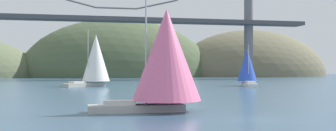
% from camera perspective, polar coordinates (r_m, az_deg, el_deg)
% --- Properties ---
extents(ground_plane, '(360.00, 360.00, 0.00)m').
position_cam_1_polar(ground_plane, '(29.94, 11.73, -7.24)').
color(ground_plane, '#385670').
extents(headland_center, '(75.26, 44.00, 45.19)m').
position_cam_1_polar(headland_center, '(162.99, -6.75, -1.53)').
color(headland_center, '#4C5B3D').
rests_on(headland_center, ground_plane).
extents(headland_right, '(65.71, 44.00, 38.43)m').
position_cam_1_polar(headland_right, '(177.49, 11.20, -1.43)').
color(headland_right, '#6B664C').
rests_on(headland_right, ground_plane).
extents(suspension_bridge, '(119.18, 6.00, 38.32)m').
position_cam_1_polar(suspension_bridge, '(123.53, -7.08, 6.60)').
color(suspension_bridge, slate).
rests_on(suspension_bridge, ground_plane).
extents(sailboat_pink_spinnaker, '(9.36, 5.86, 9.70)m').
position_cam_1_polar(sailboat_pink_spinnaker, '(34.36, -0.38, 1.22)').
color(sailboat_pink_spinnaker, '#B7B2A8').
rests_on(sailboat_pink_spinnaker, ground_plane).
extents(sailboat_blue_spinnaker, '(4.49, 7.67, 8.05)m').
position_cam_1_polar(sailboat_blue_spinnaker, '(82.72, 10.81, -0.12)').
color(sailboat_blue_spinnaker, white).
rests_on(sailboat_blue_spinnaker, ground_plane).
extents(sailboat_white_mainsail, '(10.02, 8.23, 10.86)m').
position_cam_1_polar(sailboat_white_mainsail, '(81.16, -9.95, 0.84)').
color(sailboat_white_mainsail, '#B7B2A8').
rests_on(sailboat_white_mainsail, ground_plane).
extents(channel_buoy, '(1.10, 1.10, 2.64)m').
position_cam_1_polar(channel_buoy, '(51.91, -2.90, -3.87)').
color(channel_buoy, green).
rests_on(channel_buoy, ground_plane).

